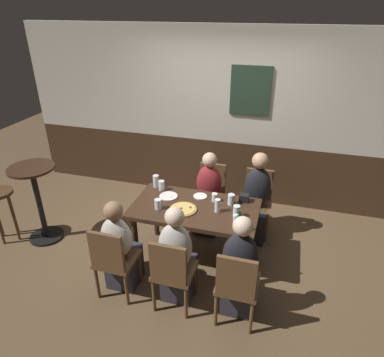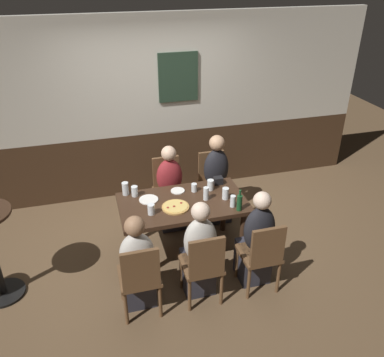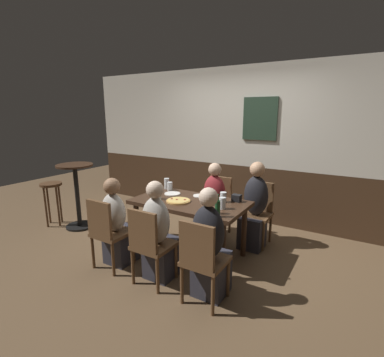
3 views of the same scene
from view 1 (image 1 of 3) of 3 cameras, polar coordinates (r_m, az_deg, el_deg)
ground_plane at (r=4.40m, az=0.43°, el=-12.97°), size 12.00×12.00×0.00m
wall_back at (r=5.20m, az=5.53°, el=9.92°), size 6.40×0.13×2.60m
dining_table at (r=4.01m, az=0.46°, el=-5.90°), size 1.46×0.81×0.74m
chair_mid_near at (r=3.48m, az=-3.34°, el=-15.07°), size 0.40×0.40×0.88m
chair_left_near at (r=3.70m, az=-13.00°, el=-12.86°), size 0.40×0.40×0.88m
chair_right_far at (r=4.69m, az=10.78°, el=-3.26°), size 0.40×0.40×0.88m
chair_right_near at (r=3.38m, az=7.47°, el=-17.01°), size 0.40×0.40×0.88m
chair_mid_far at (r=4.77m, az=3.13°, el=-2.23°), size 0.40×0.40×0.88m
person_mid_near at (r=3.61m, az=-2.47°, el=-13.57°), size 0.34×0.37×1.15m
person_left_near at (r=3.83m, az=-11.79°, el=-11.75°), size 0.34×0.37×1.10m
person_right_far at (r=4.55m, az=10.57°, el=-4.07°), size 0.34×0.37×1.20m
person_right_near at (r=3.50m, az=7.91°, el=-15.29°), size 0.34×0.37×1.16m
person_mid_far at (r=4.64m, az=2.66°, el=-3.40°), size 0.34×0.37×1.13m
pizza at (r=3.90m, az=-1.49°, el=-5.13°), size 0.31×0.31×0.03m
pint_glass_stout at (r=4.38m, az=-6.02°, el=-0.56°), size 0.08×0.08×0.16m
beer_glass_half at (r=3.79m, az=7.41°, el=-5.50°), size 0.08×0.08×0.14m
tumbler_short at (r=3.92m, az=-5.68°, el=-4.33°), size 0.08×0.08×0.12m
beer_glass_tall at (r=3.85m, az=4.25°, el=-4.66°), size 0.06×0.06×0.16m
tumbler_water at (r=4.06m, az=3.78°, el=-3.24°), size 0.07×0.07×0.10m
highball_clear at (r=3.64m, az=7.29°, el=-7.10°), size 0.06×0.06×0.14m
pint_glass_amber at (r=4.01m, az=6.53°, el=-3.59°), size 0.08×0.08×0.13m
pint_glass_pale at (r=4.30m, az=-5.08°, el=-1.25°), size 0.08×0.08×0.13m
beer_bottle_green at (r=3.54m, az=7.79°, el=-7.42°), size 0.06×0.06×0.25m
plate_white_large at (r=4.17m, az=-3.93°, el=-2.94°), size 0.22×0.22×0.01m
plate_white_small at (r=4.16m, az=1.38°, el=-2.97°), size 0.17×0.17×0.01m
condiment_caddy at (r=4.10m, az=8.65°, el=-3.20°), size 0.11×0.09×0.09m
side_bar_table at (r=4.81m, az=-24.27°, el=-2.94°), size 0.56×0.56×1.05m
bar_stool at (r=5.03m, az=-29.17°, el=-3.44°), size 0.34×0.34×0.72m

